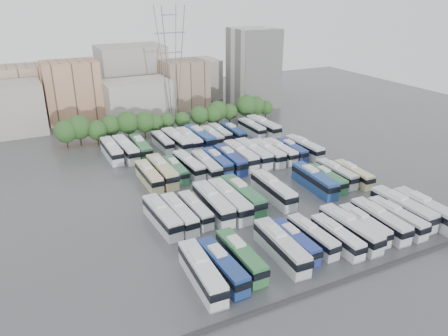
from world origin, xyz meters
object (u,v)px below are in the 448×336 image
bus_r0_s8 (350,229)px  bus_r0_s12 (403,208)px  bus_r3_s1 (126,149)px  bus_r2_s7 (230,159)px  bus_r0_s0 (202,272)px  bus_r2_s10 (268,152)px  bus_r1_s0 (162,216)px  bus_r3_s6 (189,139)px  bus_r2_s4 (189,165)px  bus_r2_s3 (176,169)px  bus_r0_s5 (295,241)px  bus_r0_s11 (397,218)px  bus_r1_s11 (327,178)px  bus_r2_s11 (280,151)px  bus_r3_s8 (212,136)px  apartment_tower (253,68)px  bus_r1_s5 (243,195)px  bus_r1_s12 (336,173)px  bus_r2_s8 (241,155)px  bus_r2_s12 (292,150)px  bus_r1_s7 (273,189)px  bus_r2_s9 (253,153)px  bus_r2_s13 (304,147)px  bus_r3_s10 (233,132)px  bus_r2_s2 (162,171)px  bus_r2_s5 (206,166)px  bus_r0_s1 (222,266)px  bus_r1_s1 (179,214)px  bus_r3_s4 (163,142)px  bus_r1_s13 (353,174)px  electricity_pylon (171,61)px  bus_r0_s10 (380,220)px  bus_r3_s7 (200,137)px  bus_r1_s2 (195,209)px  bus_r0_s13 (425,209)px  bus_r3_s0 (112,150)px  bus_r0_s2 (241,256)px  bus_r0_s7 (337,236)px  bus_r2_s1 (149,176)px  bus_r0_s4 (281,246)px  bus_r2_s6 (217,162)px  bus_r3_s5 (177,140)px  bus_r0_s6 (312,236)px  bus_r3_s12 (252,128)px  bus_r3_s9 (220,133)px  bus_r3_s2 (141,147)px

bus_r0_s8 → bus_r0_s12: bearing=3.7°
bus_r3_s1 → bus_r2_s7: bearing=-43.9°
bus_r0_s0 → bus_r2_s10: bus_r0_s0 is taller
bus_r1_s0 → bus_r3_s6: bearing=58.4°
bus_r2_s4 → bus_r2_s3: bearing=-171.8°
bus_r0_s5 → bus_r0_s12: (23.14, -0.10, 0.37)m
bus_r0_s11 → bus_r1_s11: size_ratio=1.08×
bus_r2_s11 → bus_r3_s8: (-9.76, 17.77, -0.12)m
apartment_tower → bus_r1_s5: (-38.96, -63.79, -10.94)m
bus_r1_s12 → bus_r3_s6: bearing=121.4°
bus_r2_s8 → bus_r2_s12: bearing=-4.4°
bus_r1_s0 → bus_r1_s7: bus_r1_s7 is taller
bus_r2_s9 → bus_r2_s10: size_ratio=1.07×
bus_r2_s13 → bus_r3_s10: (-9.99, 18.70, -0.14)m
bus_r2_s2 → bus_r2_s5: bearing=-7.5°
bus_r0_s1 → bus_r3_s6: bearing=71.0°
bus_r2_s8 → bus_r3_s8: size_ratio=1.18×
bus_r1_s1 → bus_r3_s4: 39.36m
bus_r1_s13 → bus_r3_s8: size_ratio=0.97×
bus_r2_s11 → bus_r2_s13: 6.76m
electricity_pylon → bus_r0_s10: electricity_pylon is taller
bus_r0_s12 → bus_r3_s1: (-36.28, 52.31, 0.03)m
bus_r2_s10 → bus_r3_s10: bearing=91.6°
bus_r2_s10 → bus_r3_s7: 20.11m
bus_r1_s5 → bus_r2_s4: 19.14m
bus_r1_s0 → bus_r1_s11: (36.28, 0.49, -0.25)m
bus_r0_s10 → bus_r2_s9: size_ratio=0.91×
bus_r0_s5 → bus_r2_s5: (0.13, 33.99, 0.27)m
bus_r2_s12 → bus_r1_s2: bearing=-149.0°
bus_r0_s13 → bus_r2_s13: 36.34m
bus_r1_s11 → bus_r3_s1: size_ratio=0.80×
electricity_pylon → bus_r3_s0: electricity_pylon is taller
bus_r0_s2 → bus_r3_s4: bearing=83.2°
bus_r0_s7 → bus_r2_s5: bearing=101.1°
bus_r3_s8 → bus_r2_s5: bearing=-116.3°
bus_r2_s1 → bus_r2_s8: (22.80, 1.50, 0.20)m
bus_r0_s4 → bus_r2_s6: bus_r0_s4 is taller
bus_r0_s5 → bus_r2_s3: bearing=100.9°
bus_r3_s5 → bus_r1_s0: bearing=-117.2°
electricity_pylon → bus_r0_s7: 76.92m
bus_r0_s10 → bus_r1_s1: (-29.69, 17.50, -0.06)m
bus_r3_s6 → bus_r0_s6: bearing=-89.6°
bus_r2_s8 → bus_r1_s0: bearing=-141.5°
bus_r2_s7 → bus_r3_s12: (16.65, 19.19, -0.18)m
bus_r3_s9 → bus_r2_s6: bearing=-116.4°
electricity_pylon → bus_r0_s7: size_ratio=3.04×
apartment_tower → bus_r3_s12: size_ratio=2.22×
bus_r0_s10 → bus_r2_s10: 36.23m
bus_r0_s4 → bus_r3_s2: bearing=99.6°
bus_r2_s11 → bus_r3_s9: bus_r2_s11 is taller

